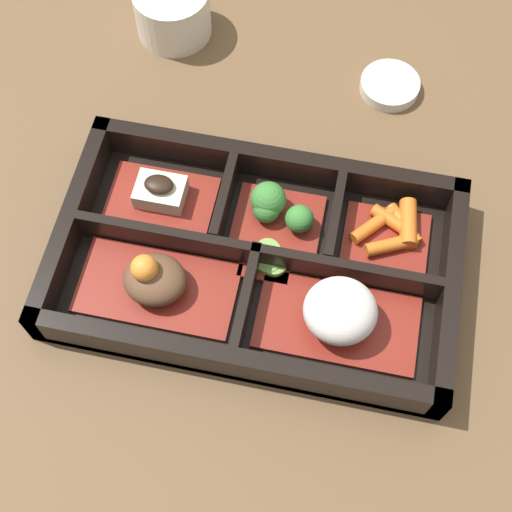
{
  "coord_description": "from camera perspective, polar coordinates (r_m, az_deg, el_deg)",
  "views": [
    {
      "loc": [
        -0.05,
        0.26,
        0.57
      ],
      "look_at": [
        0.0,
        0.0,
        0.03
      ],
      "focal_mm": 50.0,
      "sensor_mm": 36.0,
      "label": 1
    }
  ],
  "objects": [
    {
      "name": "ground_plane",
      "position": [
        0.63,
        -0.0,
        -1.01
      ],
      "size": [
        3.0,
        3.0,
        0.0
      ],
      "primitive_type": "plane",
      "color": "brown"
    },
    {
      "name": "bento_base",
      "position": [
        0.62,
        -0.0,
        -0.82
      ],
      "size": [
        0.34,
        0.2,
        0.01
      ],
      "color": "black",
      "rests_on": "ground_plane"
    },
    {
      "name": "bento_rim",
      "position": [
        0.61,
        0.11,
        -0.0
      ],
      "size": [
        0.34,
        0.2,
        0.04
      ],
      "color": "black",
      "rests_on": "ground_plane"
    },
    {
      "name": "bowl_rice",
      "position": [
        0.58,
        6.7,
        -4.6
      ],
      "size": [
        0.13,
        0.07,
        0.05
      ],
      "color": "maroon",
      "rests_on": "bento_base"
    },
    {
      "name": "bowl_stew",
      "position": [
        0.6,
        -8.11,
        -2.02
      ],
      "size": [
        0.13,
        0.07,
        0.05
      ],
      "color": "maroon",
      "rests_on": "bento_base"
    },
    {
      "name": "bowl_carrots",
      "position": [
        0.63,
        10.76,
        1.89
      ],
      "size": [
        0.07,
        0.07,
        0.02
      ],
      "color": "maroon",
      "rests_on": "bento_base"
    },
    {
      "name": "bowl_greens",
      "position": [
        0.62,
        1.61,
        3.87
      ],
      "size": [
        0.08,
        0.06,
        0.04
      ],
      "color": "maroon",
      "rests_on": "bento_base"
    },
    {
      "name": "bowl_tofu",
      "position": [
        0.64,
        -7.59,
        4.87
      ],
      "size": [
        0.1,
        0.06,
        0.03
      ],
      "color": "maroon",
      "rests_on": "bento_base"
    },
    {
      "name": "bowl_pickles",
      "position": [
        0.61,
        1.0,
        -0.12
      ],
      "size": [
        0.04,
        0.03,
        0.01
      ],
      "color": "maroon",
      "rests_on": "bento_base"
    },
    {
      "name": "tea_cup",
      "position": [
        0.77,
        -6.69,
        18.92
      ],
      "size": [
        0.08,
        0.08,
        0.05
      ],
      "color": "beige",
      "rests_on": "ground_plane"
    },
    {
      "name": "sauce_dish",
      "position": [
        0.74,
        10.65,
        13.27
      ],
      "size": [
        0.06,
        0.06,
        0.01
      ],
      "color": "beige",
      "rests_on": "ground_plane"
    }
  ]
}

